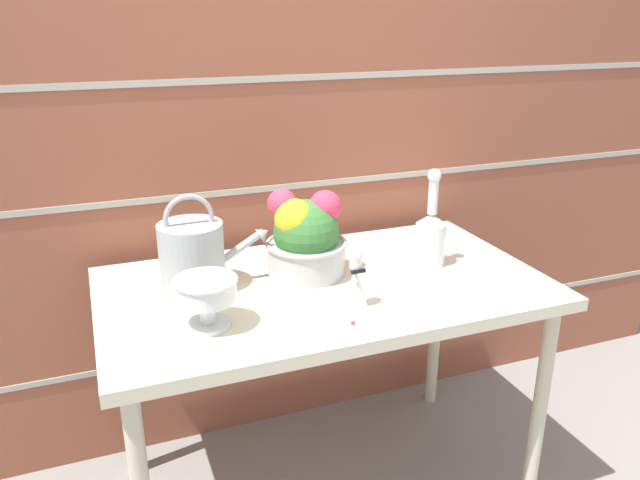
% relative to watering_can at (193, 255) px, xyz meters
% --- Properties ---
extents(brick_wall, '(3.60, 0.08, 2.20)m').
position_rel_watering_can_xyz_m(brick_wall, '(0.36, 0.36, 0.26)').
color(brick_wall, brown).
rests_on(brick_wall, ground_plane).
extents(patio_table, '(1.28, 0.72, 0.74)m').
position_rel_watering_can_xyz_m(patio_table, '(0.36, -0.10, -0.17)').
color(patio_table, beige).
rests_on(patio_table, ground_plane).
extents(watering_can, '(0.33, 0.18, 0.28)m').
position_rel_watering_can_xyz_m(watering_can, '(0.00, 0.00, 0.00)').
color(watering_can, '#9EA3A8').
rests_on(watering_can, patio_table).
extents(crystal_pedestal_bowl, '(0.16, 0.16, 0.13)m').
position_rel_watering_can_xyz_m(crystal_pedestal_bowl, '(-0.01, -0.25, -0.01)').
color(crystal_pedestal_bowl, silver).
rests_on(crystal_pedestal_bowl, patio_table).
extents(flower_planter, '(0.24, 0.24, 0.26)m').
position_rel_watering_can_xyz_m(flower_planter, '(0.33, -0.02, 0.02)').
color(flower_planter, '#ADADB2').
rests_on(flower_planter, patio_table).
extents(glass_decanter, '(0.09, 0.09, 0.30)m').
position_rel_watering_can_xyz_m(glass_decanter, '(0.71, -0.08, -0.00)').
color(glass_decanter, silver).
rests_on(glass_decanter, patio_table).
extents(figurine_vase, '(0.07, 0.07, 0.17)m').
position_rel_watering_can_xyz_m(figurine_vase, '(0.38, -0.27, -0.03)').
color(figurine_vase, white).
rests_on(figurine_vase, patio_table).
extents(fallen_petal, '(0.01, 0.01, 0.01)m').
position_rel_watering_can_xyz_m(fallen_petal, '(0.33, -0.36, -0.10)').
color(fallen_petal, '#E03856').
rests_on(fallen_petal, patio_table).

